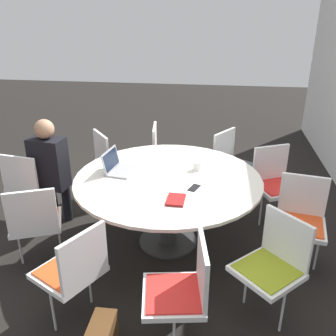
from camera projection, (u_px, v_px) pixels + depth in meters
name	position (u px, v px, depth m)	size (l,w,h in m)	color
ground_plane	(168.00, 241.00, 3.88)	(16.00, 16.00, 0.00)	black
conference_table	(168.00, 189.00, 3.63)	(1.79, 1.79, 0.74)	#333333
chair_0	(29.00, 182.00, 4.01)	(0.48, 0.50, 0.85)	white
chair_1	(35.00, 219.00, 3.33)	(0.55, 0.56, 0.85)	white
chair_2	(74.00, 268.00, 2.72)	(0.59, 0.58, 0.85)	white
chair_3	(183.00, 287.00, 2.54)	(0.50, 0.48, 0.85)	white
chair_4	(274.00, 261.00, 2.79)	(0.61, 0.61, 0.85)	white
chair_5	(301.00, 216.00, 3.38)	(0.49, 0.51, 0.85)	white
chair_6	(275.00, 179.00, 4.07)	(0.57, 0.58, 0.85)	white
chair_7	(232.00, 160.00, 4.56)	(0.60, 0.60, 0.85)	white
chair_8	(165.00, 152.00, 4.81)	(0.48, 0.47, 0.85)	white
chair_9	(112.00, 158.00, 4.61)	(0.61, 0.60, 0.85)	white
person_0	(50.00, 165.00, 3.94)	(0.30, 0.39, 1.20)	black
laptop	(117.00, 166.00, 3.69)	(0.36, 0.30, 0.21)	#99999E
spiral_notebook	(176.00, 200.00, 3.16)	(0.21, 0.16, 0.02)	maroon
coffee_cup	(197.00, 166.00, 3.72)	(0.09, 0.09, 0.09)	white
cell_phone	(194.00, 188.00, 3.37)	(0.16, 0.12, 0.01)	black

